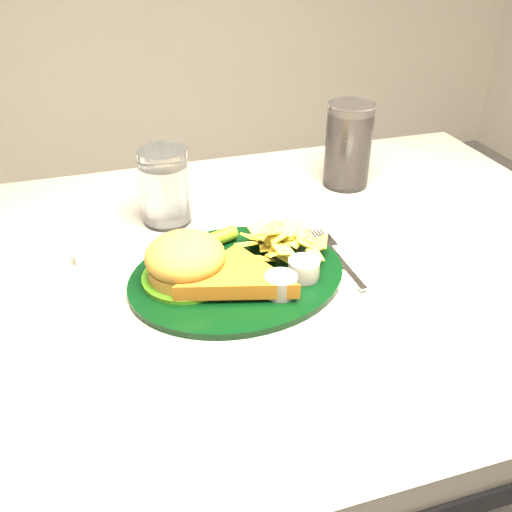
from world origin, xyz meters
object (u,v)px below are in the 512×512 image
Objects in this scene: table at (243,440)px; fork_napkin at (343,264)px; dinner_plate at (237,258)px; cola_glass at (348,145)px; water_glass at (165,187)px.

table is 7.95× the size of fork_napkin.
dinner_plate is (-0.01, -0.03, 0.41)m from table.
table is 7.90× the size of cola_glass.
cola_glass is 1.01× the size of fork_napkin.
dinner_plate is 2.03× the size of fork_napkin.
fork_napkin is at bearing -115.38° from cola_glass.
cola_glass reaches higher than dinner_plate.
dinner_plate is 0.21m from water_glass.
table is at bearing -141.58° from cola_glass.
table is 0.47m from water_glass.
water_glass is at bearing -172.57° from cola_glass.
cola_glass is at bearing 64.02° from fork_napkin.
cola_glass is (0.34, 0.04, 0.01)m from water_glass.
cola_glass is 0.29m from fork_napkin.
cola_glass is (0.28, 0.24, 0.04)m from dinner_plate.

